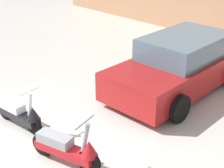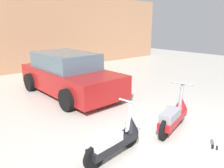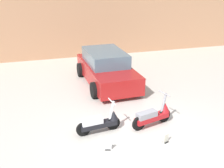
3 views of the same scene
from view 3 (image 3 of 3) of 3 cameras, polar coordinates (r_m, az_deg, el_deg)
ground_plane at (r=8.50m, az=6.36°, el=-10.43°), size 28.00×28.00×0.00m
wall_back at (r=16.09m, az=-5.93°, el=12.36°), size 19.60×0.12×3.91m
scooter_front_left at (r=8.47m, az=-2.37°, el=-7.71°), size 1.39×0.50×0.97m
scooter_front_right at (r=8.91m, az=8.46°, el=-6.24°), size 1.43×0.66×1.02m
car_rear_left at (r=12.09m, az=-1.15°, el=3.17°), size 2.10×4.21×1.41m
placard_near_left_scooter at (r=7.81m, az=-0.87°, el=-12.46°), size 0.20×0.16×0.26m
placard_near_right_scooter at (r=8.25m, az=10.90°, el=-10.85°), size 0.20×0.17×0.26m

